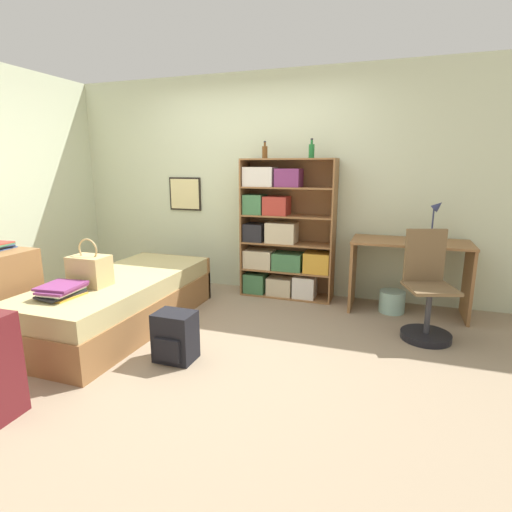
% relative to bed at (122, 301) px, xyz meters
% --- Properties ---
extents(ground_plane, '(14.00, 14.00, 0.00)m').
position_rel_bed_xyz_m(ground_plane, '(0.79, -0.02, -0.24)').
color(ground_plane, gray).
extents(wall_back, '(10.00, 0.09, 2.60)m').
position_rel_bed_xyz_m(wall_back, '(0.79, 1.62, 1.06)').
color(wall_back, beige).
rests_on(wall_back, ground_plane).
extents(bed, '(0.92, 2.09, 0.49)m').
position_rel_bed_xyz_m(bed, '(0.00, 0.00, 0.00)').
color(bed, olive).
rests_on(bed, ground_plane).
extents(handbag, '(0.33, 0.23, 0.43)m').
position_rel_bed_xyz_m(handbag, '(-0.06, -0.32, 0.39)').
color(handbag, tan).
rests_on(handbag, bed).
extents(book_stack_on_bed, '(0.33, 0.36, 0.10)m').
position_rel_bed_xyz_m(book_stack_on_bed, '(-0.06, -0.66, 0.30)').
color(book_stack_on_bed, gold).
rests_on(book_stack_on_bed, bed).
extents(bookcase, '(1.08, 0.34, 1.61)m').
position_rel_bed_xyz_m(bookcase, '(1.20, 1.39, 0.47)').
color(bookcase, olive).
rests_on(bookcase, ground_plane).
extents(bottle_green, '(0.06, 0.06, 0.19)m').
position_rel_bed_xyz_m(bottle_green, '(1.02, 1.35, 1.44)').
color(bottle_green, brown).
rests_on(bottle_green, bookcase).
extents(bottle_brown, '(0.06, 0.06, 0.21)m').
position_rel_bed_xyz_m(bottle_brown, '(1.55, 1.36, 1.45)').
color(bottle_brown, '#1E6B2D').
rests_on(bottle_brown, bookcase).
extents(desk, '(1.18, 0.56, 0.77)m').
position_rel_bed_xyz_m(desk, '(2.63, 1.29, 0.29)').
color(desk, olive).
rests_on(desk, ground_plane).
extents(desk_lamp, '(0.15, 0.11, 0.44)m').
position_rel_bed_xyz_m(desk_lamp, '(2.85, 1.30, 0.82)').
color(desk_lamp, navy).
rests_on(desk_lamp, desk).
extents(desk_chair, '(0.50, 0.50, 0.98)m').
position_rel_bed_xyz_m(desk_chair, '(2.78, 0.66, 0.09)').
color(desk_chair, black).
rests_on(desk_chair, ground_plane).
extents(backpack, '(0.31, 0.27, 0.40)m').
position_rel_bed_xyz_m(backpack, '(0.86, -0.48, -0.04)').
color(backpack, black).
rests_on(backpack, ground_plane).
extents(waste_bin, '(0.27, 0.27, 0.23)m').
position_rel_bed_xyz_m(waste_bin, '(2.49, 1.23, -0.13)').
color(waste_bin, '#99C1B2').
rests_on(waste_bin, ground_plane).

